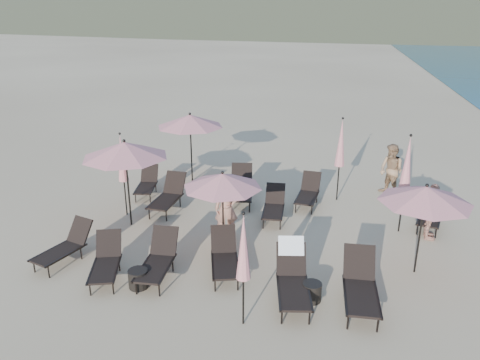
% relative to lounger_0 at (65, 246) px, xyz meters
% --- Properties ---
extents(ground, '(800.00, 800.00, 0.00)m').
position_rel_lounger_0_xyz_m(ground, '(4.85, -0.02, -0.42)').
color(ground, '#D6BA8C').
rests_on(ground, ground).
extents(lounger_0, '(1.04, 1.67, 0.90)m').
position_rel_lounger_0_xyz_m(lounger_0, '(0.00, 0.00, 0.00)').
color(lounger_0, black).
rests_on(lounger_0, ground).
extents(lounger_1, '(1.01, 1.65, 0.89)m').
position_rel_lounger_0_xyz_m(lounger_1, '(1.30, -0.47, -0.01)').
color(lounger_1, black).
rests_on(lounger_1, ground).
extents(lounger_2, '(0.70, 1.67, 0.95)m').
position_rel_lounger_0_xyz_m(lounger_2, '(2.45, -0.21, 0.02)').
color(lounger_2, black).
rests_on(lounger_2, ground).
extents(lounger_3, '(1.02, 1.69, 0.91)m').
position_rel_lounger_0_xyz_m(lounger_3, '(3.90, 0.22, 0.01)').
color(lounger_3, black).
rests_on(lounger_3, ground).
extents(lounger_4, '(0.93, 1.85, 1.11)m').
position_rel_lounger_0_xyz_m(lounger_4, '(5.53, -0.45, 0.11)').
color(lounger_4, black).
rests_on(lounger_4, ground).
extents(lounger_5, '(0.74, 1.80, 1.02)m').
position_rel_lounger_0_xyz_m(lounger_5, '(6.92, -0.47, 0.06)').
color(lounger_5, black).
rests_on(lounger_5, ground).
extents(lounger_6, '(0.80, 1.56, 0.85)m').
position_rel_lounger_0_xyz_m(lounger_6, '(0.32, 4.46, -0.02)').
color(lounger_6, black).
rests_on(lounger_6, ground).
extents(lounger_7, '(0.77, 1.76, 0.99)m').
position_rel_lounger_0_xyz_m(lounger_7, '(1.41, 3.44, 0.04)').
color(lounger_7, black).
rests_on(lounger_7, ground).
extents(lounger_8, '(0.96, 1.89, 1.04)m').
position_rel_lounger_0_xyz_m(lounger_8, '(3.46, 4.49, 0.06)').
color(lounger_8, black).
rests_on(lounger_8, ground).
extents(lounger_9, '(0.65, 1.54, 0.87)m').
position_rel_lounger_0_xyz_m(lounger_9, '(4.64, 3.41, -0.01)').
color(lounger_9, black).
rests_on(lounger_9, ground).
extents(lounger_10, '(0.76, 1.60, 0.89)m').
position_rel_lounger_0_xyz_m(lounger_10, '(5.56, 4.63, -0.01)').
color(lounger_10, black).
rests_on(lounger_10, ground).
extents(lounger_11, '(0.96, 1.63, 0.88)m').
position_rel_lounger_0_xyz_m(lounger_11, '(9.02, 3.76, -0.01)').
color(lounger_11, black).
rests_on(lounger_11, ground).
extents(umbrella_open_0, '(2.34, 2.34, 2.52)m').
position_rel_lounger_0_xyz_m(umbrella_open_0, '(0.72, 2.20, 1.81)').
color(umbrella_open_0, black).
rests_on(umbrella_open_0, ground).
extents(umbrella_open_1, '(1.96, 1.96, 2.11)m').
position_rel_lounger_0_xyz_m(umbrella_open_1, '(3.61, 1.34, 1.44)').
color(umbrella_open_1, black).
rests_on(umbrella_open_1, ground).
extents(umbrella_open_2, '(2.06, 2.06, 2.21)m').
position_rel_lounger_0_xyz_m(umbrella_open_2, '(8.25, 1.11, 1.54)').
color(umbrella_open_2, black).
rests_on(umbrella_open_2, ground).
extents(umbrella_open_3, '(2.29, 2.29, 2.46)m').
position_rel_lounger_0_xyz_m(umbrella_open_3, '(1.39, 6.00, 1.76)').
color(umbrella_open_3, black).
rests_on(umbrella_open_3, ground).
extents(umbrella_closed_0, '(0.28, 0.28, 2.40)m').
position_rel_lounger_0_xyz_m(umbrella_closed_0, '(4.67, -1.53, 1.25)').
color(umbrella_closed_0, black).
rests_on(umbrella_closed_0, ground).
extents(umbrella_closed_1, '(0.32, 0.32, 2.77)m').
position_rel_lounger_0_xyz_m(umbrella_closed_1, '(8.14, 3.25, 1.51)').
color(umbrella_closed_1, black).
rests_on(umbrella_closed_1, ground).
extents(umbrella_closed_2, '(0.30, 0.30, 2.52)m').
position_rel_lounger_0_xyz_m(umbrella_closed_2, '(0.31, 2.83, 1.34)').
color(umbrella_closed_2, black).
rests_on(umbrella_closed_2, ground).
extents(umbrella_closed_3, '(0.32, 0.32, 2.70)m').
position_rel_lounger_0_xyz_m(umbrella_closed_3, '(6.45, 5.19, 1.46)').
color(umbrella_closed_3, black).
rests_on(umbrella_closed_3, ground).
extents(side_table_0, '(0.44, 0.44, 0.42)m').
position_rel_lounger_0_xyz_m(side_table_0, '(2.17, -0.72, -0.21)').
color(side_table_0, black).
rests_on(side_table_0, ground).
extents(side_table_1, '(0.41, 0.41, 0.41)m').
position_rel_lounger_0_xyz_m(side_table_1, '(5.95, -0.49, -0.21)').
color(side_table_1, black).
rests_on(side_table_1, ground).
extents(beachgoer_a, '(0.68, 0.50, 1.71)m').
position_rel_lounger_0_xyz_m(beachgoer_a, '(3.56, 1.97, 0.44)').
color(beachgoer_a, '#A9715C').
rests_on(beachgoer_a, ground).
extents(beachgoer_b, '(1.04, 1.06, 1.71)m').
position_rel_lounger_0_xyz_m(beachgoer_b, '(8.13, 5.94, 0.44)').
color(beachgoer_b, '#9B7450').
rests_on(beachgoer_b, ground).
extents(beachgoer_c, '(0.43, 0.93, 1.55)m').
position_rel_lounger_0_xyz_m(beachgoer_c, '(8.84, 2.96, 0.35)').
color(beachgoer_c, tan).
rests_on(beachgoer_c, ground).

